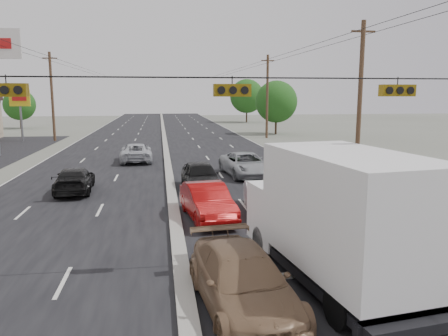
{
  "coord_description": "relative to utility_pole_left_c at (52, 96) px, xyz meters",
  "views": [
    {
      "loc": [
        -0.55,
        -12.32,
        5.34
      ],
      "look_at": [
        2.16,
        6.0,
        2.2
      ],
      "focal_mm": 35.0,
      "sensor_mm": 36.0,
      "label": 1
    }
  ],
  "objects": [
    {
      "name": "ground",
      "position": [
        12.5,
        -40.0,
        -5.11
      ],
      "size": [
        200.0,
        200.0,
        0.0
      ],
      "primitive_type": "plane",
      "color": "#606356",
      "rests_on": "ground"
    },
    {
      "name": "tan_sedan",
      "position": [
        13.9,
        -42.29,
        -4.36
      ],
      "size": [
        2.61,
        5.31,
        1.49
      ],
      "primitive_type": "imported",
      "rotation": [
        0.0,
        0.0,
        0.11
      ],
      "color": "#846447",
      "rests_on": "ground"
    },
    {
      "name": "center_median",
      "position": [
        12.5,
        -10.0,
        -5.01
      ],
      "size": [
        0.5,
        160.0,
        0.2
      ],
      "primitive_type": "cube",
      "color": "gray",
      "rests_on": "ground"
    },
    {
      "name": "tree_left_far",
      "position": [
        -9.5,
        20.0,
        -1.39
      ],
      "size": [
        4.8,
        4.8,
        6.12
      ],
      "color": "#382619",
      "rests_on": "ground"
    },
    {
      "name": "queue_car_a",
      "position": [
        14.16,
        -28.31,
        -4.31
      ],
      "size": [
        2.18,
        4.77,
        1.59
      ],
      "primitive_type": "imported",
      "rotation": [
        0.0,
        0.0,
        0.07
      ],
      "color": "black",
      "rests_on": "ground"
    },
    {
      "name": "box_truck",
      "position": [
        16.75,
        -41.12,
        -3.13
      ],
      "size": [
        3.65,
        7.87,
        3.85
      ],
      "rotation": [
        0.0,
        0.0,
        0.14
      ],
      "color": "black",
      "rests_on": "ground"
    },
    {
      "name": "utility_pole_left_c",
      "position": [
        0.0,
        0.0,
        0.0
      ],
      "size": [
        1.6,
        0.3,
        10.0
      ],
      "color": "#422D1E",
      "rests_on": "ground"
    },
    {
      "name": "black_suv",
      "position": [
        19.5,
        -40.38,
        -4.34
      ],
      "size": [
        2.98,
        5.69,
        1.53
      ],
      "primitive_type": "imported",
      "rotation": [
        0.0,
        0.0,
        0.08
      ],
      "color": "black",
      "rests_on": "ground"
    },
    {
      "name": "traffic_signals",
      "position": [
        13.9,
        -40.0,
        0.39
      ],
      "size": [
        25.0,
        0.3,
        0.54
      ],
      "color": "black",
      "rests_on": "ground"
    },
    {
      "name": "utility_pole_right_b",
      "position": [
        25.0,
        -25.0,
        0.0
      ],
      "size": [
        1.6,
        0.3,
        10.0
      ],
      "color": "#422D1E",
      "rests_on": "ground"
    },
    {
      "name": "queue_car_b",
      "position": [
        16.48,
        -33.3,
        -4.45
      ],
      "size": [
        1.84,
        4.11,
        1.31
      ],
      "primitive_type": "imported",
      "rotation": [
        0.0,
        0.0,
        -0.12
      ],
      "color": "silver",
      "rests_on": "ground"
    },
    {
      "name": "pole_sign_far",
      "position": [
        -3.5,
        -0.0,
        -0.7
      ],
      "size": [
        2.2,
        0.25,
        6.0
      ],
      "color": "slate",
      "rests_on": "ground"
    },
    {
      "name": "tree_right_mid",
      "position": [
        27.5,
        5.0,
        -0.77
      ],
      "size": [
        5.6,
        5.6,
        7.14
      ],
      "color": "#382619",
      "rests_on": "ground"
    },
    {
      "name": "oncoming_far",
      "position": [
        10.05,
        -17.12,
        -4.38
      ],
      "size": [
        2.64,
        5.34,
        1.46
      ],
      "primitive_type": "imported",
      "rotation": [
        0.0,
        0.0,
        3.18
      ],
      "color": "#B8BBC1",
      "rests_on": "ground"
    },
    {
      "name": "tree_right_far",
      "position": [
        28.5,
        30.0,
        -0.15
      ],
      "size": [
        6.4,
        6.4,
        8.16
      ],
      "color": "#382619",
      "rests_on": "ground"
    },
    {
      "name": "utility_pole_right_c",
      "position": [
        25.0,
        0.0,
        0.0
      ],
      "size": [
        1.6,
        0.3,
        10.0
      ],
      "color": "#422D1E",
      "rests_on": "ground"
    },
    {
      "name": "red_sedan",
      "position": [
        13.9,
        -34.19,
        -4.34
      ],
      "size": [
        2.21,
        4.8,
        1.53
      ],
      "primitive_type": "imported",
      "rotation": [
        0.0,
        0.0,
        0.13
      ],
      "color": "#940909",
      "rests_on": "ground"
    },
    {
      "name": "queue_car_e",
      "position": [
        22.1,
        -27.64,
        -4.36
      ],
      "size": [
        1.84,
        4.43,
        1.5
      ],
      "primitive_type": "imported",
      "rotation": [
        0.0,
        0.0,
        0.02
      ],
      "color": "maroon",
      "rests_on": "ground"
    },
    {
      "name": "road_surface",
      "position": [
        12.5,
        -10.0,
        -5.11
      ],
      "size": [
        20.0,
        160.0,
        0.02
      ],
      "primitive_type": "cube",
      "color": "black",
      "rests_on": "ground"
    },
    {
      "name": "oncoming_near",
      "position": [
        7.26,
        -27.89,
        -4.43
      ],
      "size": [
        2.2,
        4.79,
        1.36
      ],
      "primitive_type": "imported",
      "rotation": [
        0.0,
        0.0,
        3.21
      ],
      "color": "black",
      "rests_on": "ground"
    },
    {
      "name": "queue_car_c",
      "position": [
        17.5,
        -24.53,
        -4.35
      ],
      "size": [
        3.13,
        5.74,
        1.52
      ],
      "primitive_type": "imported",
      "rotation": [
        0.0,
        0.0,
        0.11
      ],
      "color": "#9DA1A5",
      "rests_on": "ground"
    },
    {
      "name": "queue_car_d",
      "position": [
        19.5,
        -33.59,
        -4.37
      ],
      "size": [
        2.35,
        5.18,
        1.47
      ],
      "primitive_type": "imported",
      "rotation": [
        0.0,
        0.0,
        -0.06
      ],
      "color": "#0F174C",
      "rests_on": "ground"
    }
  ]
}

